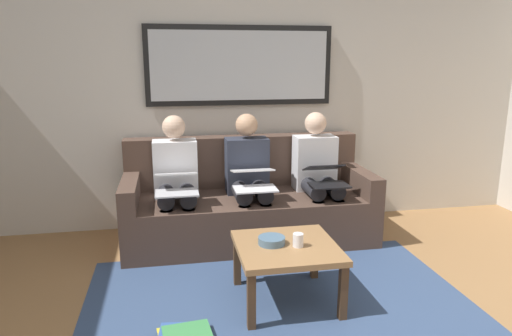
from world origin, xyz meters
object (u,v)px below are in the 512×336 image
Objects in this scene: bowl at (272,241)px; coffee_table at (287,252)px; cup at (298,240)px; laptop_white at (254,178)px; couch at (248,204)px; laptop_black at (326,175)px; person_middle at (249,175)px; person_left at (318,171)px; framed_mirror at (240,66)px; laptop_silver at (176,182)px; person_right at (176,178)px; magazine_stack at (186,334)px.

coffee_table is at bearing 162.83° from bowl.
laptop_white is at bearing -82.65° from cup.
coffee_table is 3.69× the size of bowl.
couch is 0.78m from laptop_black.
laptop_black is (-0.52, -0.96, 0.18)m from cup.
person_middle is at bearing -90.00° from laptop_white.
person_left reaches higher than laptop_black.
laptop_black reaches higher than bowl.
framed_mirror reaches higher than person_left.
laptop_white is 1.01× the size of laptop_silver.
person_middle reaches higher than laptop_white.
framed_mirror is 1.93m from bowl.
cup is 1.42m from person_right.
person_right is 0.24m from laptop_silver.
bowl is (0.10, -0.03, 0.08)m from coffee_table.
laptop_black reaches higher than laptop_white.
laptop_silver reaches higher than coffee_table.
cup is 0.08× the size of person_middle.
coffee_table is 1.18m from person_middle.
person_right is (1.28, -0.23, -0.02)m from laptop_black.
framed_mirror is 5.20× the size of magazine_stack.
coffee_table is 0.83m from magazine_stack.
person_middle is 3.03× the size of laptop_silver.
coffee_table is 0.95m from laptop_white.
bowl is at bearing 88.58° from framed_mirror.
laptop_black is 1.88m from magazine_stack.
person_left is 2.04m from magazine_stack.
person_left is 3.00× the size of laptop_white.
person_right is (0.64, -0.24, -0.03)m from laptop_white.
person_middle is at bearing -113.33° from magazine_stack.
framed_mirror is at bearing -87.94° from coffee_table.
person_middle reaches higher than cup.
person_left is 1.00× the size of person_right.
magazine_stack is at bearing 44.28° from laptop_black.
couch is 5.67× the size of laptop_black.
person_right is (0.64, 0.07, 0.30)m from couch.
person_middle reaches higher than couch.
couch is at bearing -90.00° from person_middle.
person_middle reaches higher than laptop_black.
couch is 1.25× the size of framed_mirror.
cup is 1.11m from laptop_black.
laptop_silver is 1.38m from magazine_stack.
coffee_table is 1.31m from person_left.
laptop_white is (-0.04, -0.88, 0.20)m from bowl.
bowl is (0.04, 1.58, -1.12)m from framed_mirror.
couch is 1.93× the size of person_left.
laptop_silver is (0.64, 0.70, -0.92)m from framed_mirror.
laptop_silver is (0.64, 0.31, 0.32)m from couch.
person_right reaches higher than laptop_black.
laptop_silver is (0.60, -0.88, 0.20)m from bowl.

